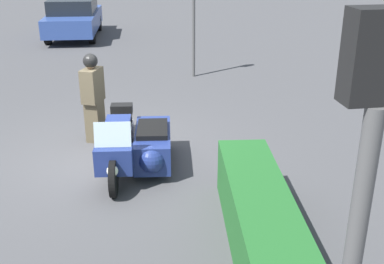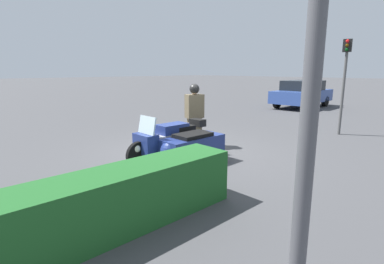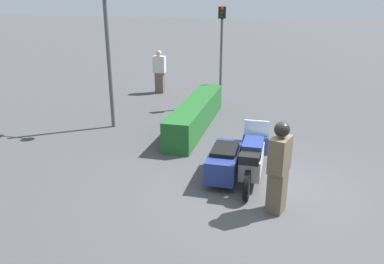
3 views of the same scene
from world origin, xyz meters
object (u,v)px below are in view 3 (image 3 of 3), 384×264
at_px(officer_rider, 279,166).
at_px(police_motorcycle, 238,157).
at_px(traffic_light_near, 221,43).
at_px(pedestrian_bystander, 159,72).
at_px(twin_lamp_post, 106,24).
at_px(hedge_bush_curbside, 196,114).

bearing_deg(officer_rider, police_motorcycle, -38.08).
relative_size(police_motorcycle, traffic_light_near, 0.72).
height_order(traffic_light_near, pedestrian_bystander, traffic_light_near).
relative_size(twin_lamp_post, pedestrian_bystander, 2.32).
height_order(hedge_bush_curbside, traffic_light_near, traffic_light_near).
bearing_deg(officer_rider, twin_lamp_post, -19.06).
xyz_separation_m(officer_rider, pedestrian_bystander, (8.56, 5.19, -0.04)).
distance_m(traffic_light_near, pedestrian_bystander, 3.52).
height_order(hedge_bush_curbside, twin_lamp_post, twin_lamp_post).
distance_m(hedge_bush_curbside, pedestrian_bystander, 4.87).
relative_size(officer_rider, twin_lamp_post, 0.43).
relative_size(hedge_bush_curbside, pedestrian_bystander, 2.67).
xyz_separation_m(police_motorcycle, pedestrian_bystander, (7.24, 4.29, 0.44)).
height_order(officer_rider, traffic_light_near, traffic_light_near).
bearing_deg(twin_lamp_post, pedestrian_bystander, 0.70).
distance_m(police_motorcycle, pedestrian_bystander, 8.43).
xyz_separation_m(hedge_bush_curbside, pedestrian_bystander, (4.10, 2.59, 0.48)).
height_order(police_motorcycle, twin_lamp_post, twin_lamp_post).
relative_size(hedge_bush_curbside, twin_lamp_post, 1.15).
distance_m(twin_lamp_post, pedestrian_bystander, 5.20).
relative_size(officer_rider, traffic_light_near, 0.50).
xyz_separation_m(police_motorcycle, officer_rider, (-1.32, -0.89, 0.48)).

